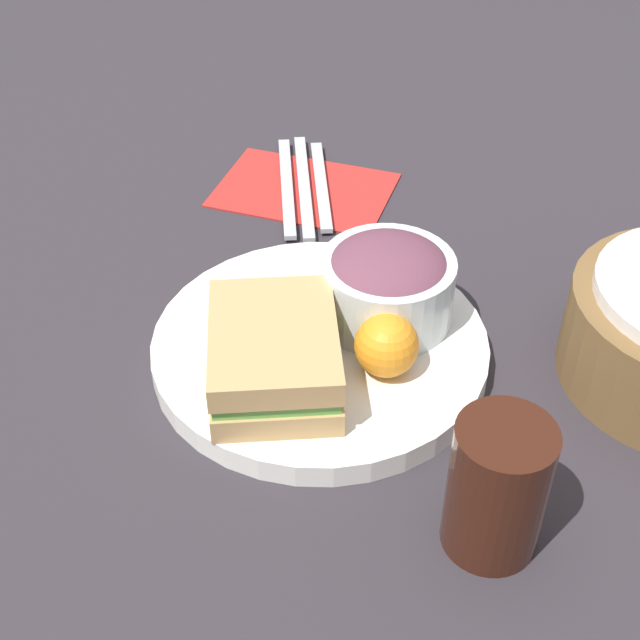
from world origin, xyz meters
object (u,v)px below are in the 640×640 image
knife (304,186)px  fork (287,186)px  plate (320,348)px  sandwich (274,355)px  salad_bowl (388,282)px  drink_glass (497,488)px  spoon (321,185)px  dressing_cup (261,289)px

knife → fork: bearing=90.0°
plate → sandwich: 0.07m
sandwich → salad_bowl: 0.12m
sandwich → fork: bearing=-161.5°
drink_glass → spoon: size_ratio=0.60×
plate → knife: plate is taller
salad_bowl → knife: bearing=-144.2°
plate → dressing_cup: size_ratio=5.46×
plate → fork: (-0.24, -0.12, -0.00)m
fork → spoon: size_ratio=1.11×
salad_bowl → spoon: size_ratio=0.64×
plate → knife: (-0.24, -0.10, -0.00)m
sandwich → spoon: bearing=-168.1°
knife → spoon: (-0.01, 0.02, 0.00)m
drink_glass → spoon: bearing=-147.2°
knife → salad_bowl: bearing=-166.4°
plate → dressing_cup: bearing=-114.7°
plate → drink_glass: (0.13, 0.16, 0.04)m
dressing_cup → spoon: dressing_cup is taller
sandwich → dressing_cup: (-0.09, -0.04, -0.01)m
knife → plate: bearing=-180.0°
salad_bowl → fork: 0.25m
plate → salad_bowl: size_ratio=2.50×
fork → drink_glass: bearing=-165.1°
sandwich → fork: (-0.29, -0.10, -0.04)m
plate → fork: size_ratio=1.44×
fork → spoon: 0.04m
plate → spoon: 0.26m
sandwich → drink_glass: (0.08, 0.18, 0.00)m
plate → salad_bowl: (-0.05, 0.04, 0.05)m
sandwich → drink_glass: size_ratio=1.49×
spoon → plate: bearing=176.1°
salad_bowl → spoon: bearing=-148.4°
fork → knife: 0.02m
dressing_cup → fork: (-0.21, -0.05, -0.03)m
sandwich → knife: size_ratio=0.76×
plate → knife: size_ratio=1.37×
dressing_cup → salad_bowl: bearing=99.0°
sandwich → salad_bowl: (-0.10, 0.06, 0.01)m
salad_bowl → drink_glass: (0.18, 0.12, -0.01)m
plate → salad_bowl: bearing=136.5°
plate → salad_bowl: salad_bowl is taller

